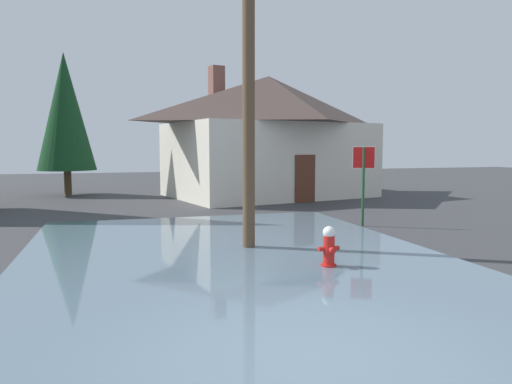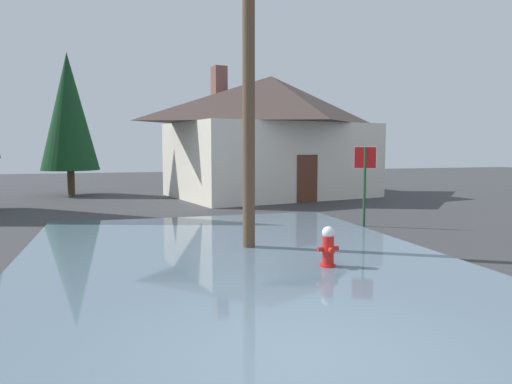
% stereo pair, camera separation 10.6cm
% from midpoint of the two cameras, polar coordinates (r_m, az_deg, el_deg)
% --- Properties ---
extents(ground_plane, '(80.00, 80.00, 0.10)m').
position_cam_midpoint_polar(ground_plane, '(5.67, 5.32, -19.77)').
color(ground_plane, '#38383A').
extents(flood_puddle, '(8.75, 13.14, 0.06)m').
position_cam_midpoint_polar(flood_puddle, '(9.56, -1.91, -8.68)').
color(flood_puddle, slate).
rests_on(flood_puddle, ground).
extents(fire_hydrant, '(0.42, 0.36, 0.84)m').
position_cam_midpoint_polar(fire_hydrant, '(9.40, 8.30, -6.60)').
color(fire_hydrant, red).
rests_on(fire_hydrant, ground).
extents(utility_pole, '(1.60, 0.28, 8.61)m').
position_cam_midpoint_polar(utility_pole, '(11.08, -1.17, 16.47)').
color(utility_pole, brown).
rests_on(utility_pole, ground).
extents(stop_sign_far, '(0.56, 0.36, 2.36)m').
position_cam_midpoint_polar(stop_sign_far, '(14.46, 12.40, 2.53)').
color(stop_sign_far, '#1E4C28').
rests_on(stop_sign_far, ground).
extents(house, '(10.56, 8.38, 6.05)m').
position_cam_midpoint_polar(house, '(22.84, 1.35, 6.83)').
color(house, silver).
rests_on(house, ground).
extents(pine_tree_short_left, '(2.71, 2.71, 6.77)m').
position_cam_midpoint_polar(pine_tree_short_left, '(24.81, -21.75, 8.82)').
color(pine_tree_short_left, '#4C3823').
rests_on(pine_tree_short_left, ground).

